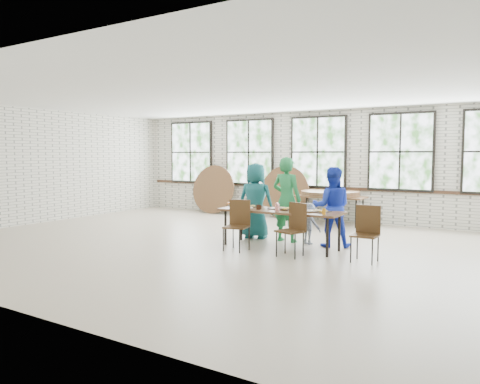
% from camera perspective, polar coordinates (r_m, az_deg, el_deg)
% --- Properties ---
extents(room, '(12.00, 12.00, 12.00)m').
position_cam_1_polar(room, '(13.04, 9.48, 4.63)').
color(room, '#AFA28B').
rests_on(room, ground).
extents(dining_table, '(2.43, 0.89, 0.74)m').
position_cam_1_polar(dining_table, '(9.07, 4.96, -2.52)').
color(dining_table, brown).
rests_on(dining_table, ground).
extents(chair_near_left, '(0.49, 0.48, 0.95)m').
position_cam_1_polar(chair_near_left, '(8.88, -0.23, -3.51)').
color(chair_near_left, '#452D17').
rests_on(chair_near_left, ground).
extents(chair_near_right, '(0.53, 0.52, 0.95)m').
position_cam_1_polar(chair_near_right, '(8.41, 6.60, -4.00)').
color(chair_near_right, '#452D17').
rests_on(chair_near_right, ground).
extents(chair_spare, '(0.43, 0.42, 0.95)m').
position_cam_1_polar(chair_spare, '(8.23, 15.17, -4.32)').
color(chair_spare, '#452D17').
rests_on(chair_spare, ground).
extents(adult_teal, '(0.87, 0.64, 1.63)m').
position_cam_1_polar(adult_teal, '(10.07, 1.92, -1.08)').
color(adult_teal, '#1A5D64').
rests_on(adult_teal, ground).
extents(adult_green, '(0.66, 0.46, 1.76)m').
position_cam_1_polar(adult_green, '(9.72, 5.71, -0.92)').
color(adult_green, '#228345').
rests_on(adult_green, ground).
extents(toddler, '(0.58, 0.40, 0.83)m').
position_cam_1_polar(toddler, '(9.56, 8.37, -3.83)').
color(toddler, '#13273D').
rests_on(toddler, ground).
extents(adult_blue, '(0.93, 0.83, 1.57)m').
position_cam_1_polar(adult_blue, '(9.33, 11.13, -1.80)').
color(adult_blue, '#1C36C8').
rests_on(adult_blue, ground).
extents(storage_table, '(1.81, 0.76, 0.74)m').
position_cam_1_polar(storage_table, '(12.30, 10.93, -0.72)').
color(storage_table, brown).
rests_on(storage_table, ground).
extents(tabletop_clutter, '(2.06, 0.55, 0.11)m').
position_cam_1_polar(tabletop_clutter, '(9.00, 5.41, -2.09)').
color(tabletop_clutter, black).
rests_on(tabletop_clutter, dining_table).
extents(round_tops_stacked, '(1.50, 1.50, 0.13)m').
position_cam_1_polar(round_tops_stacked, '(12.28, 10.93, -0.17)').
color(round_tops_stacked, brown).
rests_on(round_tops_stacked, storage_table).
extents(round_tops_leaning, '(3.97, 0.45, 1.49)m').
position_cam_1_polar(round_tops_leaning, '(14.00, -0.57, 0.21)').
color(round_tops_leaning, brown).
rests_on(round_tops_leaning, ground).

